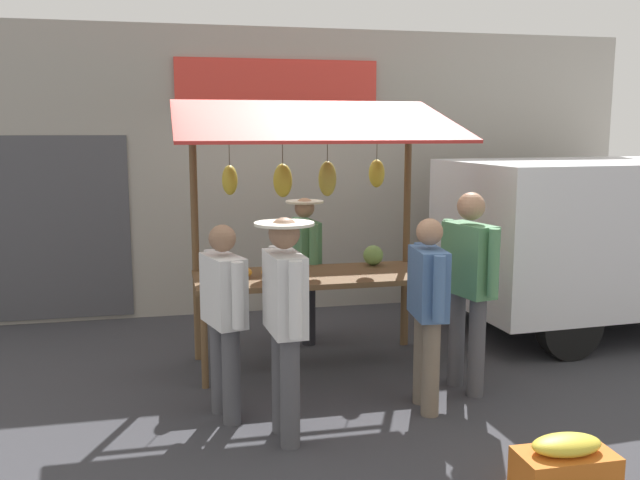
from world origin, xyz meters
The scene contains 10 objects.
ground_plane centered at (0.00, 0.00, 0.00)m, with size 40.00×40.00×0.00m, color #38383D.
street_backdrop centered at (0.05, -2.20, 1.70)m, with size 9.00×0.30×3.40m.
market_stall centered at (-0.01, -0.03, 1.54)m, with size 2.50×1.46×2.50m.
vendor_with_sunhat centered at (-0.07, -0.75, 0.88)m, with size 0.39×0.66×1.52m.
shopper_with_ponytail centered at (0.53, 1.53, 0.95)m, with size 0.42×0.69×1.62m.
shopper_in_striped_shirt centered at (-0.66, 1.23, 0.88)m, with size 0.27×0.67×1.54m.
shopper_in_grey_tee centered at (0.92, 1.06, 0.86)m, with size 0.34×0.64×1.52m.
shopper_with_shopping_bag centered at (-1.14, 0.93, 1.00)m, with size 0.32×0.71×1.71m.
parked_van centered at (-3.76, -0.52, 1.12)m, with size 4.49×2.09×1.88m.
produce_crate_near centered at (-1.01, 2.67, 0.17)m, with size 0.60×0.33×0.38m.
Camera 1 is at (1.33, 6.22, 2.23)m, focal length 38.99 mm.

